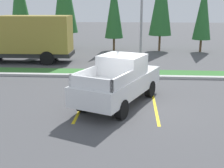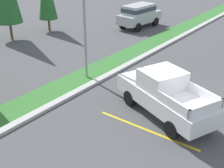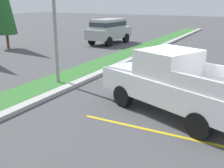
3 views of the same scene
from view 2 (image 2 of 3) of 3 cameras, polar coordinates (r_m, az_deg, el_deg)
name	(u,v)px [view 2 (image 2 of 3)]	position (r m, az deg, el deg)	size (l,w,h in m)	color
ground_plane	(175,111)	(14.36, 11.95, -5.17)	(120.00, 120.00, 0.00)	#4C4C4F
parking_line_near	(146,130)	(12.86, 6.62, -8.72)	(0.12, 4.80, 0.01)	yellow
parking_line_far	(178,101)	(15.25, 12.62, -3.30)	(0.12, 4.80, 0.01)	yellow
curb_strip	(94,83)	(16.70, -3.55, 0.24)	(56.00, 0.40, 0.15)	#B2B2AD
grass_median	(79,79)	(17.40, -6.32, 1.04)	(56.00, 1.80, 0.06)	#387533
pickup_truck_main	(165,94)	(13.55, 10.08, -1.94)	(3.77, 5.54, 2.10)	black
suv_distant	(139,14)	(28.17, 5.26, 13.23)	(4.73, 2.25, 2.10)	black
street_light	(86,10)	(16.26, -4.96, 13.97)	(0.24, 1.49, 6.83)	gray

